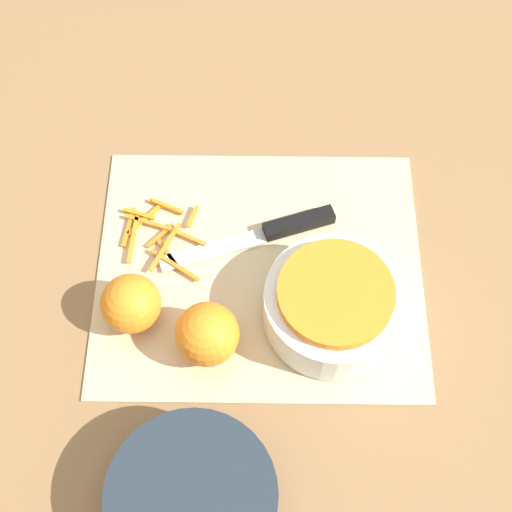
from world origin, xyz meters
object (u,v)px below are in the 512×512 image
at_px(bowl_speckled, 329,304).
at_px(bowl_dark, 189,500).
at_px(orange_right, 127,304).
at_px(orange_left, 203,334).
at_px(knife, 275,229).

xyz_separation_m(bowl_speckled, bowl_dark, (0.15, 0.22, -0.01)).
xyz_separation_m(bowl_speckled, orange_right, (0.23, 0.00, -0.00)).
distance_m(bowl_speckled, bowl_dark, 0.26).
distance_m(bowl_speckled, orange_left, 0.15).
distance_m(bowl_dark, orange_left, 0.18).
bearing_deg(orange_left, bowl_dark, 87.69).
height_order(bowl_dark, orange_left, orange_left).
distance_m(bowl_speckled, knife, 0.13).
bearing_deg(knife, orange_left, 43.43).
bearing_deg(bowl_dark, knife, -105.08).
relative_size(bowl_dark, orange_right, 2.47).
distance_m(bowl_speckled, orange_right, 0.23).
relative_size(orange_left, orange_right, 1.05).
bearing_deg(bowl_dark, bowl_speckled, -124.88).
height_order(bowl_speckled, knife, bowl_speckled).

